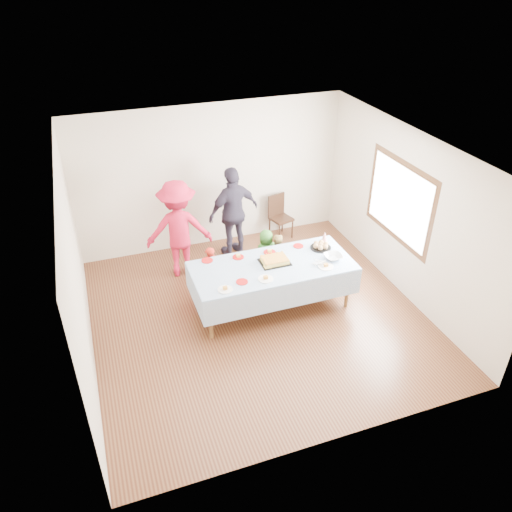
{
  "coord_description": "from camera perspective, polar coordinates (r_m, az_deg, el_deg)",
  "views": [
    {
      "loc": [
        -2.1,
        -5.82,
        4.95
      ],
      "look_at": [
        0.09,
        0.3,
        0.91
      ],
      "focal_mm": 35.0,
      "sensor_mm": 36.0,
      "label": 1
    }
  ],
  "objects": [
    {
      "name": "toddler_right",
      "position": [
        8.57,
        2.34,
        -0.07
      ],
      "size": [
        0.44,
        0.36,
        0.84
      ],
      "primitive_type": "imported",
      "rotation": [
        0.0,
        0.0,
        3.02
      ],
      "color": "tan",
      "rests_on": "ground"
    },
    {
      "name": "toddler_mid",
      "position": [
        8.61,
        1.16,
        0.3
      ],
      "size": [
        0.46,
        0.33,
        0.89
      ],
      "primitive_type": "imported",
      "rotation": [
        0.0,
        0.0,
        3.25
      ],
      "color": "#306D24",
      "rests_on": "ground"
    },
    {
      "name": "plate_red_far_d",
      "position": [
        8.18,
        4.86,
        1.16
      ],
      "size": [
        0.17,
        0.17,
        0.01
      ],
      "primitive_type": "cylinder",
      "color": "#B80D0E",
      "rests_on": "party_table"
    },
    {
      "name": "plate_white_left",
      "position": [
        7.15,
        -3.54,
        -3.85
      ],
      "size": [
        0.22,
        0.22,
        0.01
      ],
      "primitive_type": "cylinder",
      "color": "white",
      "rests_on": "party_table"
    },
    {
      "name": "adult_left",
      "position": [
        8.57,
        -8.82,
        3.06
      ],
      "size": [
        1.21,
        0.8,
        1.75
      ],
      "primitive_type": "imported",
      "rotation": [
        0.0,
        0.0,
        3.0
      ],
      "color": "red",
      "rests_on": "ground"
    },
    {
      "name": "party_table",
      "position": [
        7.71,
        1.89,
        -1.4
      ],
      "size": [
        2.5,
        1.1,
        0.78
      ],
      "color": "brown",
      "rests_on": "ground"
    },
    {
      "name": "ground",
      "position": [
        7.93,
        0.15,
        -6.77
      ],
      "size": [
        5.0,
        5.0,
        0.0
      ],
      "primitive_type": "plane",
      "color": "#492314",
      "rests_on": "ground"
    },
    {
      "name": "party_hat",
      "position": [
        8.34,
        7.84,
        2.22
      ],
      "size": [
        0.1,
        0.1,
        0.17
      ],
      "primitive_type": "cone",
      "color": "silver",
      "rests_on": "party_table"
    },
    {
      "name": "toddler_left",
      "position": [
        8.27,
        -5.27,
        -1.53
      ],
      "size": [
        0.33,
        0.25,
        0.84
      ],
      "primitive_type": "imported",
      "rotation": [
        0.0,
        0.0,
        3.31
      ],
      "color": "red",
      "rests_on": "ground"
    },
    {
      "name": "plate_red_far_b",
      "position": [
        7.87,
        -2.05,
        -0.12
      ],
      "size": [
        0.18,
        0.18,
        0.01
      ],
      "primitive_type": "cylinder",
      "color": "#B80D0E",
      "rests_on": "party_table"
    },
    {
      "name": "plate_red_far_c",
      "position": [
        7.99,
        1.56,
        0.43
      ],
      "size": [
        0.2,
        0.2,
        0.01
      ],
      "primitive_type": "cylinder",
      "color": "#B80D0E",
      "rests_on": "party_table"
    },
    {
      "name": "plate_white_mid",
      "position": [
        7.35,
        1.12,
        -2.64
      ],
      "size": [
        0.23,
        0.23,
        0.01
      ],
      "primitive_type": "cylinder",
      "color": "white",
      "rests_on": "party_table"
    },
    {
      "name": "dining_chair",
      "position": [
        9.84,
        2.65,
        4.84
      ],
      "size": [
        0.46,
        0.46,
        0.87
      ],
      "rotation": [
        0.0,
        0.0,
        0.28
      ],
      "color": "black",
      "rests_on": "ground"
    },
    {
      "name": "room_walls",
      "position": [
        6.98,
        0.57,
        4.77
      ],
      "size": [
        5.04,
        5.04,
        2.72
      ],
      "color": "beige",
      "rests_on": "ground"
    },
    {
      "name": "birthday_cake",
      "position": [
        7.72,
        2.14,
        -0.51
      ],
      "size": [
        0.46,
        0.35,
        0.08
      ],
      "color": "black",
      "rests_on": "party_table"
    },
    {
      "name": "adult_right",
      "position": [
        9.07,
        -2.58,
        5.02
      ],
      "size": [
        1.08,
        0.67,
        1.72
      ],
      "primitive_type": "imported",
      "rotation": [
        0.0,
        0.0,
        3.4
      ],
      "color": "#2F2A39",
      "rests_on": "ground"
    },
    {
      "name": "plate_white_right",
      "position": [
        7.7,
        7.98,
        -1.2
      ],
      "size": [
        0.23,
        0.23,
        0.01
      ],
      "primitive_type": "cylinder",
      "color": "white",
      "rests_on": "party_table"
    },
    {
      "name": "rolls_tray",
      "position": [
        8.15,
        7.41,
        1.16
      ],
      "size": [
        0.34,
        0.34,
        0.1
      ],
      "color": "black",
      "rests_on": "party_table"
    },
    {
      "name": "fork_pile",
      "position": [
        7.74,
        7.19,
        -0.74
      ],
      "size": [
        0.24,
        0.18,
        0.07
      ],
      "primitive_type": null,
      "color": "white",
      "rests_on": "party_table"
    },
    {
      "name": "plate_red_near",
      "position": [
        7.29,
        -1.61,
        -2.96
      ],
      "size": [
        0.18,
        0.18,
        0.01
      ],
      "primitive_type": "cylinder",
      "color": "#B80D0E",
      "rests_on": "party_table"
    },
    {
      "name": "plate_red_far_a",
      "position": [
        7.81,
        -5.6,
        -0.51
      ],
      "size": [
        0.18,
        0.18,
        0.01
      ],
      "primitive_type": "cylinder",
      "color": "#B80D0E",
      "rests_on": "party_table"
    },
    {
      "name": "punch_bowl",
      "position": [
        7.9,
        8.83,
        -0.1
      ],
      "size": [
        0.28,
        0.28,
        0.07
      ],
      "primitive_type": "imported",
      "color": "silver",
      "rests_on": "party_table"
    }
  ]
}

